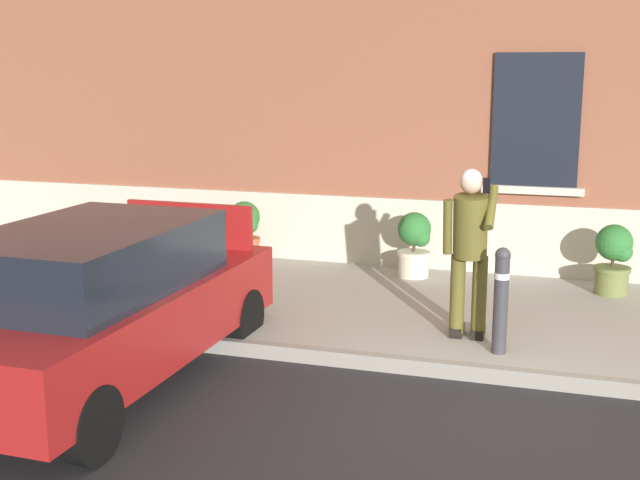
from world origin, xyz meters
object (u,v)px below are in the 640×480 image
(planter_terracotta, at_px, (245,230))
(person_on_phone, at_px, (470,243))
(hatchback_car_red, at_px, (100,301))
(planter_olive, at_px, (614,258))
(bollard_near_person, at_px, (501,297))
(planter_cream, at_px, (415,243))

(planter_terracotta, bearing_deg, person_on_phone, -36.23)
(hatchback_car_red, distance_m, planter_olive, 6.12)
(planter_olive, bearing_deg, person_on_phone, -123.15)
(bollard_near_person, bearing_deg, planter_terracotta, 143.06)
(hatchback_car_red, bearing_deg, bollard_near_person, 23.84)
(bollard_near_person, bearing_deg, person_on_phone, 136.84)
(planter_terracotta, bearing_deg, planter_olive, -3.43)
(planter_cream, bearing_deg, person_on_phone, -67.13)
(bollard_near_person, height_order, person_on_phone, person_on_phone)
(person_on_phone, bearing_deg, bollard_near_person, -35.78)
(bollard_near_person, xyz_separation_m, planter_cream, (-1.36, 2.71, -0.11))
(hatchback_car_red, height_order, planter_terracotta, hatchback_car_red)
(planter_cream, xyz_separation_m, planter_olive, (2.47, -0.13, 0.00))
(planter_olive, bearing_deg, bollard_near_person, -113.28)
(planter_terracotta, xyz_separation_m, planter_olive, (4.94, -0.30, 0.00))
(planter_olive, bearing_deg, hatchback_car_red, -137.95)
(hatchback_car_red, bearing_deg, person_on_phone, 31.04)
(hatchback_car_red, xyz_separation_m, person_on_phone, (3.08, 1.85, 0.36))
(person_on_phone, distance_m, planter_terracotta, 4.34)
(bollard_near_person, relative_size, planter_olive, 1.22)
(bollard_near_person, xyz_separation_m, planter_terracotta, (-3.83, 2.88, -0.11))
(planter_cream, bearing_deg, hatchback_car_red, -116.14)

